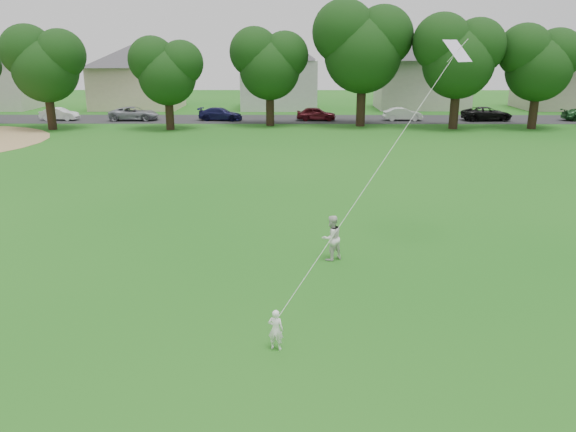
{
  "coord_description": "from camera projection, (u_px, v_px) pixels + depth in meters",
  "views": [
    {
      "loc": [
        1.38,
        -12.71,
        6.76
      ],
      "look_at": [
        1.28,
        2.0,
        2.3
      ],
      "focal_mm": 35.0,
      "sensor_mm": 36.0,
      "label": 1
    }
  ],
  "objects": [
    {
      "name": "tree_row",
      "position": [
        331.0,
        55.0,
        47.1
      ],
      "size": [
        80.68,
        8.33,
        10.9
      ],
      "color": "black",
      "rests_on": "ground"
    },
    {
      "name": "parked_cars",
      "position": [
        288.0,
        114.0,
        53.19
      ],
      "size": [
        63.03,
        2.46,
        1.29
      ],
      "color": "black",
      "rests_on": "ground"
    },
    {
      "name": "house_row",
      "position": [
        291.0,
        65.0,
        62.5
      ],
      "size": [
        77.22,
        14.2,
        9.74
      ],
      "color": "beige",
      "rests_on": "ground"
    },
    {
      "name": "street",
      "position": [
        277.0,
        119.0,
        54.33
      ],
      "size": [
        90.0,
        7.0,
        0.01
      ],
      "primitive_type": "cube",
      "color": "#2D2D30",
      "rests_on": "ground"
    },
    {
      "name": "ground",
      "position": [
        237.0,
        326.0,
        14.13
      ],
      "size": [
        160.0,
        160.0,
        0.0
      ],
      "primitive_type": "plane",
      "color": "#185E15",
      "rests_on": "ground"
    },
    {
      "name": "kite",
      "position": [
        383.0,
        162.0,
        15.64
      ],
      "size": [
        3.51,
        4.39,
        11.26
      ],
      "color": "white",
      "rests_on": "ground"
    },
    {
      "name": "older_boy",
      "position": [
        331.0,
        238.0,
        18.33
      ],
      "size": [
        0.93,
        0.89,
        1.52
      ],
      "primitive_type": "imported",
      "rotation": [
        0.0,
        0.0,
        3.74
      ],
      "color": "silver",
      "rests_on": "ground"
    },
    {
      "name": "toddler",
      "position": [
        276.0,
        330.0,
        12.93
      ],
      "size": [
        0.41,
        0.33,
        1.0
      ],
      "primitive_type": "imported",
      "rotation": [
        0.0,
        0.0,
        2.88
      ],
      "color": "white",
      "rests_on": "ground"
    }
  ]
}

